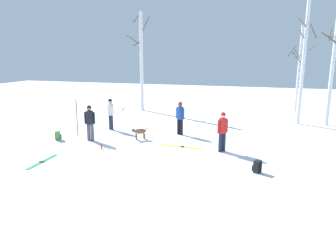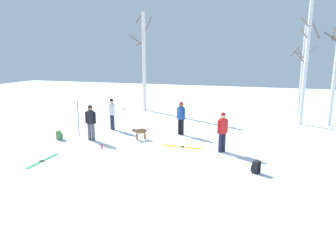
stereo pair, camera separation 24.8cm
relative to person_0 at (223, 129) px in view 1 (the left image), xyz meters
The scene contains 17 objects.
ground_plane 4.08m from the person_0, 139.22° to the right, with size 60.00×60.00×0.00m, color white.
person_0 is the anchor object (origin of this frame).
person_1 6.25m from the person_0, behind, with size 0.51×0.34×1.72m.
person_2 6.69m from the person_0, 160.50° to the left, with size 0.43×0.36×1.72m.
person_3 3.33m from the person_0, 136.71° to the left, with size 0.49×0.34×1.72m.
dog 4.20m from the person_0, 168.86° to the left, with size 0.77×0.54×0.57m.
ski_pair_planted_0 7.32m from the person_0, behind, with size 0.17×0.16×1.85m.
ski_pair_lying_0 2.06m from the person_0, behind, with size 1.95×0.31×0.05m.
ski_pair_lying_1 7.33m from the person_0, 153.12° to the right, with size 0.20×1.80×0.05m.
ski_poles_0 5.21m from the person_0, 167.23° to the left, with size 0.07×0.26×1.42m.
backpack_0 7.86m from the person_0, behind, with size 0.34×0.32×0.44m.
backpack_1 2.67m from the person_0, 54.48° to the right, with size 0.34×0.32×0.44m.
water_bottle_0 5.30m from the person_0, 167.68° to the right, with size 0.07×0.07×0.21m.
birch_tree_0 11.13m from the person_0, 129.31° to the left, with size 1.65×1.66×6.91m.
birch_tree_1 8.24m from the person_0, 61.39° to the left, with size 1.13×0.77×7.98m.
birch_tree_2 12.18m from the person_0, 70.98° to the left, with size 1.79×1.55×5.98m.
birch_tree_3 8.96m from the person_0, 52.61° to the left, with size 1.16×1.23×7.02m.
Camera 1 is at (4.43, -10.33, 4.09)m, focal length 33.54 mm.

